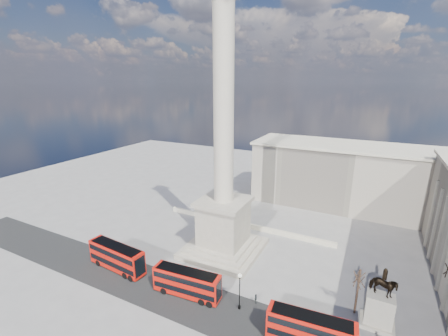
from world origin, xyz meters
TOP-DOWN VIEW (x-y plane):
  - ground at (0.00, 0.00)m, footprint 180.00×180.00m
  - asphalt_road at (5.00, -10.00)m, footprint 120.00×9.00m
  - nelsons_column at (0.00, 5.00)m, footprint 14.00×14.00m
  - balustrade_wall at (0.00, 16.00)m, footprint 40.00×0.60m
  - building_northeast at (20.00, 40.00)m, footprint 51.00×17.00m
  - red_bus_a at (-14.00, -8.98)m, footprint 11.70×3.55m
  - red_bus_b at (0.83, -9.11)m, footprint 10.97×3.39m
  - red_bus_c at (19.77, -9.90)m, footprint 10.95×3.38m
  - victorian_lamp at (9.23, -8.11)m, footprint 0.51×0.51m
  - equestrian_statue at (27.33, -2.44)m, footprint 4.36×3.27m
  - bare_tree_near at (24.45, -1.33)m, footprint 1.73×1.73m
  - pedestrian_walking at (22.53, -6.19)m, footprint 0.77×0.68m
  - pedestrian_crossing at (10.96, -5.93)m, footprint 0.66×0.98m

SIDE VIEW (x-z plane):
  - ground at x=0.00m, z-range 0.00..0.00m
  - asphalt_road at x=5.00m, z-range 0.00..0.01m
  - balustrade_wall at x=0.00m, z-range 0.00..1.10m
  - pedestrian_crossing at x=10.96m, z-range 0.00..1.54m
  - pedestrian_walking at x=22.53m, z-range 0.00..1.76m
  - red_bus_c at x=19.77m, z-range 0.11..4.48m
  - red_bus_b at x=0.83m, z-range 0.11..4.49m
  - red_bus_a at x=-14.00m, z-range 0.11..4.79m
  - equestrian_statue at x=27.33m, z-range -1.34..7.65m
  - victorian_lamp at x=9.23m, z-range 0.53..6.44m
  - bare_tree_near at x=24.45m, z-range 2.18..9.74m
  - building_northeast at x=20.00m, z-range 0.02..16.62m
  - nelsons_column at x=0.00m, z-range -12.01..37.84m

